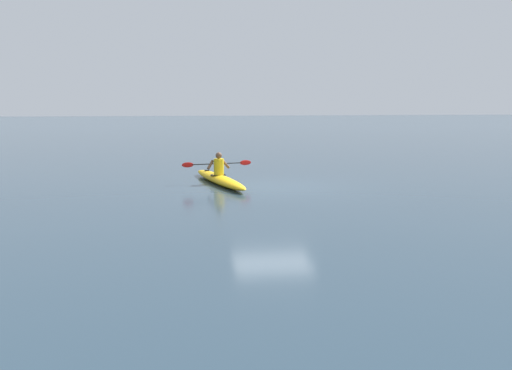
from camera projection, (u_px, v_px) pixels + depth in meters
ground_plane at (273, 188)px, 19.00m from camera, size 160.00×160.00×0.00m
kayak at (220, 179)px, 19.88m from camera, size 1.69×5.00×0.28m
kayaker at (219, 165)px, 19.90m from camera, size 2.36×0.65×0.75m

